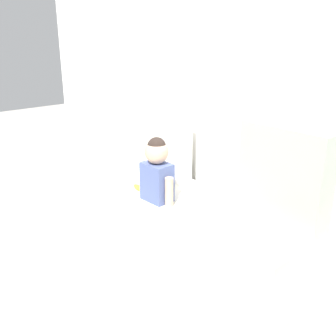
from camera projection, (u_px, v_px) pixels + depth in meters
name	position (u px, v px, depth m)	size (l,w,h in m)	color
ground_plane	(176.00, 259.00, 2.75)	(12.00, 12.00, 0.00)	#B2ADA3
back_wall	(241.00, 65.00, 2.67)	(5.23, 0.10, 2.55)	white
couch	(176.00, 234.00, 2.68)	(2.03, 0.89, 0.40)	beige
throw_pillow_left	(163.00, 143.00, 3.14)	(0.51, 0.16, 0.50)	silver
throw_pillow_right	(284.00, 176.00, 2.33)	(0.56, 0.16, 0.60)	#99A393
toddler	(157.00, 169.00, 2.65)	(0.31, 0.16, 0.44)	#4C5B93
banana	(140.00, 188.00, 2.87)	(0.17, 0.04, 0.04)	yellow
folded_blanket	(257.00, 251.00, 2.00)	(0.40, 0.28, 0.11)	beige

